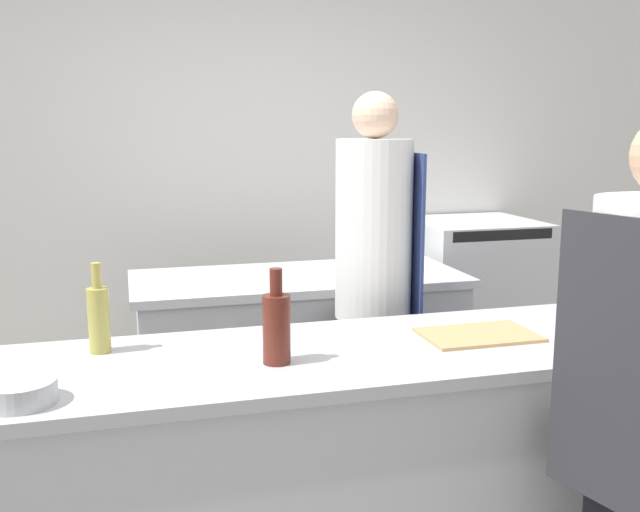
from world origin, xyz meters
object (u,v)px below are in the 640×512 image
Objects in this scene: oven_range at (472,304)px; chef_at_stove at (374,298)px; bowl_mixing_large at (20,392)px; bottle_vinegar at (592,309)px; bottle_cooking_oil at (277,326)px; bowl_prep_small at (591,318)px; cup at (627,308)px; bottle_wine at (99,317)px.

chef_at_stove is at bearing -133.76° from oven_range.
chef_at_stove reaches higher than bowl_mixing_large.
chef_at_stove is 0.94m from bottle_vinegar.
bottle_vinegar is 1.08m from bottle_cooking_oil.
oven_range is 5.41× the size of bowl_mixing_large.
chef_at_stove is 9.65× the size of bowl_prep_small.
bowl_prep_small is at bearing 45.69° from chef_at_stove.
oven_range is at bearing 81.80° from cup.
bottle_vinegar is 0.16m from bowl_prep_small.
bottle_cooking_oil is (-1.61, -1.81, 0.48)m from oven_range.
bowl_mixing_large is 1.89m from bowl_prep_small.
oven_range is 3.49× the size of bottle_cooking_oil.
oven_range is 3.58× the size of bottle_vinegar.
bottle_cooking_oil reaches higher than bottle_vinegar.
cup is at bearing 57.58° from chef_at_stove.
bowl_mixing_large is 1.06× the size of bowl_prep_small.
cup reaches higher than bowl_prep_small.
bottle_vinegar is at bearing -3.65° from bottle_cooking_oil.
bowl_prep_small is at bearing 5.75° from bowl_mixing_large.
bowl_prep_small is (-0.45, -1.75, 0.41)m from oven_range.
bottle_vinegar is at bearing 2.25° from bowl_mixing_large.
oven_range is at bearing 39.78° from bowl_mixing_large.
bottle_wine reaches higher than cup.
bowl_prep_small is (0.09, 0.12, -0.07)m from bottle_vinegar.
bottle_wine is 0.45m from bowl_mixing_large.
cup is (-0.24, -1.68, 0.41)m from oven_range.
oven_range is 1.86m from bowl_prep_small.
bottle_cooking_oil is 1.65× the size of bowl_prep_small.
bottle_vinegar is 2.90× the size of cup.
chef_at_stove is 0.93m from bottle_cooking_oil.
bowl_mixing_large is at bearing -174.25° from bowl_prep_small.
bottle_cooking_oil reaches higher than bowl_prep_small.
bottle_wine reaches higher than bowl_prep_small.
cup is at bearing -4.03° from bottle_wine.
cup reaches higher than bowl_mixing_large.
chef_at_stove is 1.00m from cup.
bowl_mixing_large is (-1.80, -0.07, -0.08)m from bottle_vinegar.
bowl_prep_small is at bearing -104.39° from oven_range.
bowl_mixing_large is (-0.72, -0.14, -0.09)m from bottle_cooking_oil.
chef_at_stove is 9.07× the size of bowl_mixing_large.
bowl_prep_small is 1.80× the size of cup.
bowl_prep_small reaches higher than bowl_mixing_large.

